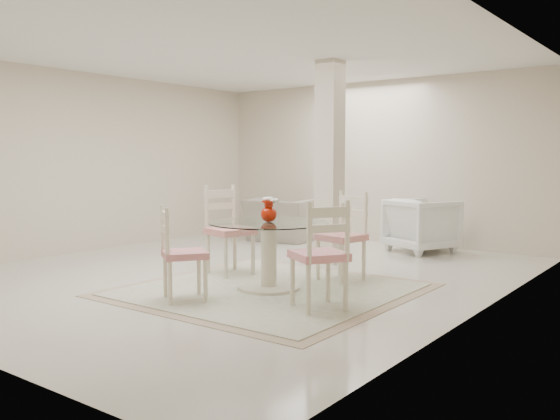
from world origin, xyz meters
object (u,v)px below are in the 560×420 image
Objects in this scene: column at (330,163)px; dining_chair_east at (322,247)px; side_table at (329,234)px; dining_table at (269,256)px; dining_chair_west at (227,223)px; dining_chair_north at (345,229)px; armchair_white at (422,225)px; red_vase at (269,210)px; recliner_taupe at (282,220)px; dining_chair_south at (178,247)px.

column reaches higher than dining_chair_east.
side_table is (-0.53, 0.84, -1.08)m from column.
dining_table is 2.22× the size of side_table.
column is 2.26× the size of dining_chair_west.
dining_chair_west reaches higher than dining_chair_east.
dining_chair_north is 2.51m from armchair_white.
armchair_white is 1.55× the size of side_table.
dining_chair_west is at bearing -111.12° from column.
red_vase reaches higher than recliner_taupe.
column is 1.71m from dining_chair_west.
recliner_taupe is at bearing 124.49° from dining_table.
armchair_white is (-0.70, 3.86, -0.19)m from dining_chair_east.
dining_chair_south is 4.50m from recliner_taupe.
red_vase is 1.05m from dining_chair_west.
dining_chair_north is 2.19m from side_table.
dining_table is (0.39, -1.83, -0.97)m from column.
dining_chair_west is 1.08× the size of recliner_taupe.
red_vase is 0.22× the size of dining_chair_west.
dining_chair_east reaches higher than dining_chair_south.
red_vase is at bearing 110.60° from armchair_white.
column is 4.70× the size of side_table.
dining_chair_east is at bearing -23.74° from red_vase.
red_vase reaches higher than dining_table.
red_vase is 3.48m from armchair_white.
dining_chair_east is at bearing -59.35° from column.
dining_chair_north is 1.02× the size of recliner_taupe.
dining_chair_south is at bearing -113.62° from red_vase.
dining_chair_south is (-0.41, -0.93, 0.17)m from dining_table.
dining_table is 1.05m from dining_chair_north.
dining_table is 2.83m from side_table.
armchair_white is (-0.14, 2.50, -0.19)m from dining_chair_north.
side_table is at bearing -47.15° from dining_chair_south.
recliner_taupe is (-2.20, 3.19, -0.50)m from red_vase.
dining_chair_east is at bearing -98.09° from dining_chair_west.
dining_chair_north is 1.45m from dining_chair_west.
dining_table is 1.07× the size of dining_chair_west.
dining_table is at bearing -97.45° from dining_chair_west.
side_table is (-0.92, 2.68, -0.11)m from dining_table.
side_table is at bearing -116.59° from dining_chair_east.
dining_chair_south is at bearing -113.68° from dining_table.
recliner_taupe is at bearing 150.19° from dining_chair_north.
dining_chair_west is at bearing 157.71° from dining_table.
dining_chair_north is at bearing -48.84° from column.
dining_chair_east is 1.28× the size of armchair_white.
column reaches higher than red_vase.
column reaches higher than dining_chair_south.
column is 2.47m from recliner_taupe.
dining_table is at bearing -95.71° from red_vase.
dining_chair_east reaches higher than side_table.
recliner_taupe reaches higher than side_table.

